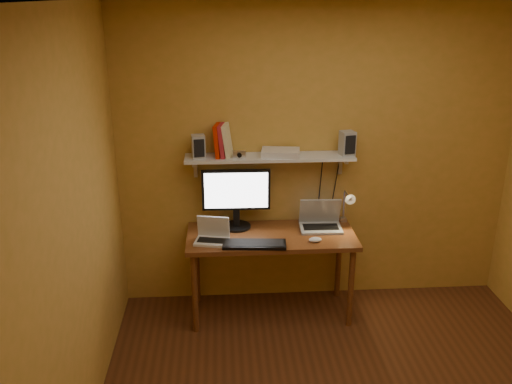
{
  "coord_description": "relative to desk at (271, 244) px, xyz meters",
  "views": [
    {
      "loc": [
        -0.82,
        -2.81,
        2.64
      ],
      "look_at": [
        -0.55,
        1.18,
        1.17
      ],
      "focal_mm": 38.0,
      "sensor_mm": 36.0,
      "label": 1
    }
  ],
  "objects": [
    {
      "name": "room",
      "position": [
        0.42,
        -1.28,
        0.64
      ],
      "size": [
        3.44,
        3.24,
        2.64
      ],
      "color": "#552B15",
      "rests_on": "ground"
    },
    {
      "name": "desk",
      "position": [
        0.0,
        0.0,
        0.0
      ],
      "size": [
        1.4,
        0.6,
        0.75
      ],
      "color": "brown",
      "rests_on": "ground"
    },
    {
      "name": "wall_shelf",
      "position": [
        0.0,
        0.19,
        0.69
      ],
      "size": [
        1.4,
        0.25,
        0.21
      ],
      "color": "silver",
      "rests_on": "room"
    },
    {
      "name": "monitor",
      "position": [
        -0.28,
        0.17,
        0.38
      ],
      "size": [
        0.57,
        0.25,
        0.52
      ],
      "rotation": [
        0.0,
        0.0,
        -0.02
      ],
      "color": "black",
      "rests_on": "desk"
    },
    {
      "name": "laptop",
      "position": [
        0.43,
        0.11,
        0.15
      ],
      "size": [
        0.36,
        0.26,
        0.25
      ],
      "rotation": [
        0.0,
        0.0,
        -0.03
      ],
      "color": "#96999E",
      "rests_on": "desk"
    },
    {
      "name": "netbook",
      "position": [
        -0.49,
        -0.09,
        0.14
      ],
      "size": [
        0.3,
        0.24,
        0.2
      ],
      "rotation": [
        0.0,
        0.0,
        -0.21
      ],
      "color": "silver",
      "rests_on": "desk"
    },
    {
      "name": "keyboard",
      "position": [
        -0.15,
        -0.21,
        0.1
      ],
      "size": [
        0.51,
        0.21,
        0.03
      ],
      "primitive_type": "cube",
      "rotation": [
        0.0,
        0.0,
        -0.08
      ],
      "color": "black",
      "rests_on": "desk"
    },
    {
      "name": "mouse",
      "position": [
        0.34,
        -0.17,
        0.1
      ],
      "size": [
        0.11,
        0.07,
        0.04
      ],
      "primitive_type": "ellipsoid",
      "rotation": [
        0.0,
        0.0,
        0.05
      ],
      "color": "silver",
      "rests_on": "desk"
    },
    {
      "name": "desk_lamp",
      "position": [
        0.66,
        0.13,
        0.29
      ],
      "size": [
        0.09,
        0.23,
        0.38
      ],
      "color": "silver",
      "rests_on": "desk"
    },
    {
      "name": "speaker_left",
      "position": [
        -0.58,
        0.18,
        0.8
      ],
      "size": [
        0.12,
        0.12,
        0.19
      ],
      "primitive_type": "cube",
      "rotation": [
        0.0,
        0.0,
        0.14
      ],
      "color": "#96999E",
      "rests_on": "wall_shelf"
    },
    {
      "name": "speaker_right",
      "position": [
        0.64,
        0.18,
        0.81
      ],
      "size": [
        0.13,
        0.13,
        0.2
      ],
      "primitive_type": "cube",
      "rotation": [
        0.0,
        0.0,
        0.22
      ],
      "color": "#96999E",
      "rests_on": "wall_shelf"
    },
    {
      "name": "books",
      "position": [
        -0.39,
        0.2,
        0.84
      ],
      "size": [
        0.17,
        0.19,
        0.27
      ],
      "color": "red",
      "rests_on": "wall_shelf"
    },
    {
      "name": "shelf_camera",
      "position": [
        -0.25,
        0.14,
        0.74
      ],
      "size": [
        0.11,
        0.05,
        0.06
      ],
      "color": "silver",
      "rests_on": "wall_shelf"
    },
    {
      "name": "router",
      "position": [
        0.09,
        0.19,
        0.74
      ],
      "size": [
        0.34,
        0.25,
        0.05
      ],
      "primitive_type": "cube",
      "rotation": [
        0.0,
        0.0,
        -0.15
      ],
      "color": "silver",
      "rests_on": "wall_shelf"
    }
  ]
}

